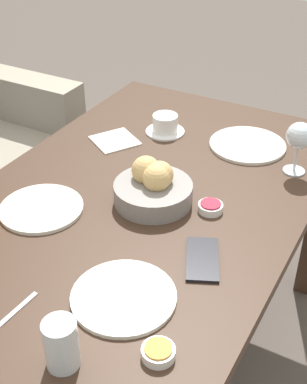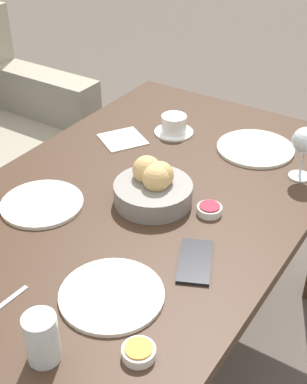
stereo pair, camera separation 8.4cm
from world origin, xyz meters
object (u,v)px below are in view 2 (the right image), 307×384
at_px(bread_basket, 154,186).
at_px(plate_near_right, 255,148).
at_px(plate_far_center, 42,204).
at_px(wine_glass, 305,143).
at_px(coffee_cup, 174,125).
at_px(plate_near_left, 112,295).
at_px(jam_bowl_honey, 139,352).
at_px(cell_phone, 195,261).
at_px(jam_bowl_berry, 209,210).
at_px(napkin, 123,139).
at_px(water_tumbler, 42,338).

xyz_separation_m(bread_basket, plate_near_right, (0.40, -0.11, -0.04)).
height_order(plate_far_center, wine_glass, wine_glass).
distance_m(plate_far_center, coffee_cup, 0.55).
height_order(bread_basket, wine_glass, wine_glass).
relative_size(bread_basket, plate_near_left, 0.93).
relative_size(plate_near_left, coffee_cup, 1.77).
height_order(coffee_cup, jam_bowl_honey, coffee_cup).
bearing_deg(plate_near_right, cell_phone, -169.79).
bearing_deg(coffee_cup, plate_near_left, -158.74).
relative_size(jam_bowl_berry, napkin, 0.37).
bearing_deg(napkin, wine_glass, -80.27).
distance_m(bread_basket, wine_glass, 0.44).
height_order(plate_near_right, water_tumbler, water_tumbler).
distance_m(plate_near_left, plate_near_right, 0.75).
height_order(plate_near_left, coffee_cup, coffee_cup).
xyz_separation_m(plate_near_left, plate_near_right, (0.75, 0.01, 0.00)).
height_order(coffee_cup, jam_bowl_berry, coffee_cup).
bearing_deg(jam_bowl_honey, napkin, 37.81).
xyz_separation_m(coffee_cup, jam_bowl_honey, (-0.81, -0.41, -0.02)).
bearing_deg(cell_phone, bread_basket, 53.83).
bearing_deg(napkin, jam_bowl_honey, -142.19).
relative_size(bread_basket, plate_near_right, 0.88).
bearing_deg(plate_near_right, jam_bowl_honey, -170.53).
bearing_deg(jam_bowl_honey, cell_phone, 8.02).
bearing_deg(bread_basket, jam_bowl_berry, -78.90).
height_order(jam_bowl_berry, napkin, jam_bowl_berry).
distance_m(plate_near_left, wine_glass, 0.70).
bearing_deg(plate_near_right, bread_basket, 164.12).
bearing_deg(water_tumbler, bread_basket, 11.39).
distance_m(bread_basket, coffee_cup, 0.39).
bearing_deg(jam_bowl_honey, bread_basket, 29.90).
relative_size(plate_near_left, napkin, 1.26).
distance_m(plate_near_right, wine_glass, 0.22).
distance_m(coffee_cup, jam_bowl_honey, 0.91).
height_order(plate_near_right, napkin, plate_near_right).
bearing_deg(jam_bowl_honey, coffee_cup, 27.06).
relative_size(napkin, cell_phone, 1.07).
bearing_deg(plate_near_left, water_tumbler, 176.90).
bearing_deg(plate_near_left, wine_glass, -13.83).
relative_size(coffee_cup, jam_bowl_honey, 1.96).
xyz_separation_m(plate_near_right, cell_phone, (-0.56, -0.10, -0.00)).
height_order(wine_glass, napkin, wine_glass).
distance_m(plate_near_right, jam_bowl_berry, 0.38).
relative_size(plate_far_center, cell_phone, 1.31).
relative_size(bread_basket, jam_bowl_berry, 3.20).
bearing_deg(water_tumbler, plate_near_left, -3.10).
bearing_deg(jam_bowl_berry, plate_near_right, 5.77).
bearing_deg(plate_near_left, napkin, 33.87).
height_order(plate_near_left, jam_bowl_honey, jam_bowl_honey).
distance_m(wine_glass, coffee_cup, 0.45).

